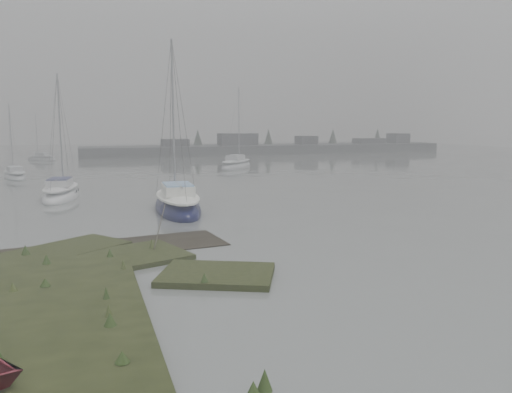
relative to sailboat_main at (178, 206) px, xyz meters
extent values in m
plane|color=slate|center=(-1.50, 18.02, -0.32)|extent=(160.00, 160.00, 0.00)
cube|color=#4C4F51|center=(24.50, 50.02, 0.28)|extent=(60.00, 8.00, 1.60)
cube|color=#424247|center=(8.50, 49.02, 1.08)|extent=(4.00, 3.00, 2.20)
cube|color=#424247|center=(18.50, 49.02, 1.48)|extent=(6.00, 3.00, 3.00)
cube|color=#424247|center=(30.50, 49.02, 1.23)|extent=(3.00, 3.00, 2.50)
cube|color=#424247|center=(42.50, 49.02, 0.98)|extent=(5.00, 3.00, 2.00)
cube|color=#424247|center=(48.50, 49.02, 1.38)|extent=(3.00, 3.00, 2.80)
cone|color=#384238|center=(12.50, 51.02, 1.88)|extent=(2.00, 2.00, 3.50)
cone|color=#384238|center=(24.50, 51.02, 1.88)|extent=(2.00, 2.00, 3.50)
cone|color=#384238|center=(36.50, 51.02, 1.88)|extent=(2.00, 2.00, 3.50)
cone|color=#384238|center=(45.50, 51.02, 1.88)|extent=(2.00, 2.00, 3.50)
ellipsoid|color=#0B0D34|center=(0.00, 0.02, -0.19)|extent=(2.68, 7.33, 1.76)
ellipsoid|color=white|center=(0.00, 0.02, 0.51)|extent=(2.17, 6.38, 0.50)
cube|color=white|center=(-0.01, -0.29, 0.94)|extent=(1.65, 2.54, 0.52)
cube|color=#8EB5E3|center=(-0.01, -0.29, 1.23)|extent=(1.54, 2.33, 0.08)
cylinder|color=#939399|center=(0.04, 0.95, 5.01)|extent=(0.11, 0.11, 8.27)
cylinder|color=#939399|center=(-0.02, -0.50, 1.23)|extent=(0.22, 2.89, 0.09)
ellipsoid|color=white|center=(-6.31, 7.29, -0.21)|extent=(2.99, 6.42, 1.50)
ellipsoid|color=silver|center=(-6.31, 7.29, 0.39)|extent=(2.46, 5.57, 0.42)
cube|color=silver|center=(-6.36, 7.03, 0.76)|extent=(1.64, 2.30, 0.44)
cube|color=#191B49|center=(-6.36, 7.03, 1.01)|extent=(1.53, 2.11, 0.07)
cylinder|color=#939399|center=(-6.19, 8.07, 4.22)|extent=(0.10, 0.10, 7.05)
cylinder|color=#939399|center=(-6.38, 6.85, 1.01)|extent=(0.47, 2.45, 0.08)
ellipsoid|color=silver|center=(-10.67, 21.33, -0.23)|extent=(2.95, 5.27, 1.22)
ellipsoid|color=silver|center=(-10.67, 21.33, 0.26)|extent=(2.45, 4.56, 0.34)
cube|color=silver|center=(-10.61, 21.12, 0.56)|extent=(1.50, 1.95, 0.36)
cube|color=silver|center=(-10.61, 21.12, 0.76)|extent=(1.39, 1.79, 0.06)
cylinder|color=#939399|center=(-10.84, 21.95, 3.37)|extent=(0.08, 0.08, 5.73)
cylinder|color=#939399|center=(-10.57, 20.98, 0.76)|extent=(0.61, 1.95, 0.06)
ellipsoid|color=silver|center=(10.97, 24.91, -0.20)|extent=(5.89, 6.59, 1.62)
ellipsoid|color=white|center=(10.97, 24.91, 0.45)|extent=(5.01, 5.64, 0.46)
cube|color=white|center=(10.79, 24.69, 0.85)|extent=(2.55, 2.68, 0.48)
cube|color=silver|center=(10.79, 24.69, 1.12)|extent=(2.35, 2.47, 0.08)
cylinder|color=#939399|center=(11.51, 25.58, 4.60)|extent=(0.10, 0.10, 7.64)
cylinder|color=#939399|center=(10.67, 24.54, 1.12)|extent=(1.74, 2.14, 0.09)
ellipsoid|color=#A3A9AD|center=(-10.10, 44.51, -0.23)|extent=(4.62, 4.49, 1.18)
ellipsoid|color=white|center=(-10.10, 44.51, 0.24)|extent=(3.95, 3.83, 0.33)
cube|color=white|center=(-9.95, 44.37, 0.53)|extent=(1.92, 1.90, 0.35)
cube|color=silver|center=(-9.95, 44.37, 0.72)|extent=(1.77, 1.75, 0.06)
cylinder|color=#939399|center=(-10.55, 44.94, 3.25)|extent=(0.08, 0.08, 5.54)
cylinder|color=#939399|center=(-9.84, 44.28, 0.72)|extent=(1.45, 1.38, 0.06)
camera|label=1|loc=(-4.83, -27.31, 4.52)|focal=35.00mm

